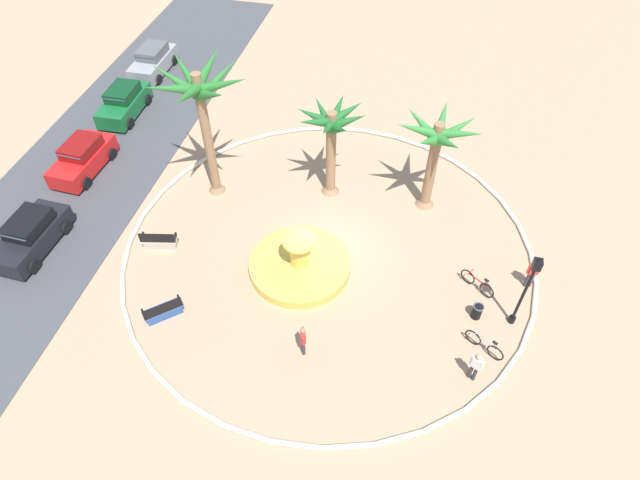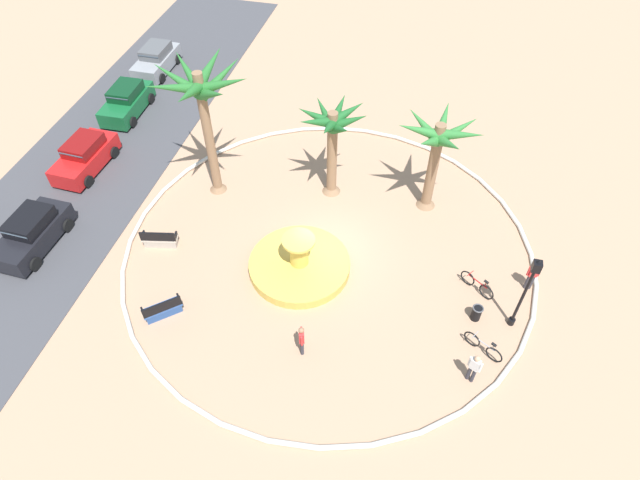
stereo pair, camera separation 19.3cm
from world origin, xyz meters
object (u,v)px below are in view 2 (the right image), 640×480
Objects in this scene: palm_tree_by_curb at (332,132)px; person_pedestrian_stroll at (302,339)px; palm_tree_mid_plaza at (438,145)px; person_cyclist_photo at (533,274)px; bench_west at (163,310)px; trash_bin at (477,313)px; palm_tree_near_fountain at (202,98)px; parked_car_second at (85,156)px; lamppost at (527,288)px; parked_car_leftmost at (32,233)px; fountain at (299,264)px; bicycle_red_frame at (483,347)px; bench_east at (160,240)px; bicycle_by_lamppost at (477,285)px; parked_car_third at (127,101)px; parked_car_rightmost at (156,60)px; person_cyclist_helmet at (474,367)px.

palm_tree_by_curb reaches higher than person_pedestrian_stroll.
palm_tree_mid_plaza is 6.93m from person_cyclist_photo.
bench_west is 2.09× the size of trash_bin.
palm_tree_near_fountain is 8.64m from parked_car_second.
parked_car_second reaches higher than bench_west.
person_cyclist_photo is at bearing -44.46° from trash_bin.
lamppost is (-6.18, -4.15, -1.36)m from palm_tree_mid_plaza.
trash_bin is 0.18× the size of parked_car_leftmost.
lamppost is (-0.74, -9.16, 2.06)m from fountain.
bench_east is at bearing 81.42° from bicycle_red_frame.
bench_west is at bearing 102.12° from lamppost.
parked_car_second reaches higher than bicycle_red_frame.
palm_tree_by_curb is 9.41m from bicycle_by_lamppost.
parked_car_third is (8.58, 20.73, 0.40)m from bicycle_by_lamppost.
person_cyclist_photo is 22.18m from parked_car_leftmost.
parked_car_third is at bearing 67.52° from bicycle_by_lamppost.
bicycle_red_frame is (-1.64, 1.11, -1.97)m from lamppost.
fountain is 0.90× the size of palm_tree_by_curb.
parked_car_second is at bearing 83.18° from person_cyclist_photo.
palm_tree_mid_plaza is 9.03m from bicycle_red_frame.
fountain is 3.13× the size of bicycle_by_lamppost.
fountain is 1.11× the size of parked_car_third.
bench_east is 8.74m from person_pedestrian_stroll.
parked_car_rightmost reaches higher than bench_west.
person_cyclist_photo is (0.68, -2.16, 0.53)m from bicycle_by_lamppost.
parked_car_rightmost is (15.51, 1.28, 0.00)m from parked_car_leftmost.
lamppost reaches higher than person_cyclist_helmet.
bench_west is 12.91m from bicycle_red_frame.
parked_car_second is at bearing 69.26° from person_cyclist_helmet.
bicycle_by_lamppost is 0.88× the size of person_cyclist_photo.
person_cyclist_helmet is 24.41m from parked_car_third.
trash_bin is at bearing -1.43° from person_cyclist_helmet.
bicycle_red_frame is at bearing -173.01° from bicycle_by_lamppost.
palm_tree_mid_plaza reaches higher than bench_east.
bench_west is at bearing 133.09° from palm_tree_mid_plaza.
palm_tree_mid_plaza is at bearing -21.79° from person_pedestrian_stroll.
person_pedestrian_stroll reaches higher than bench_east.
person_pedestrian_stroll is at bearing 112.66° from lamppost.
parked_car_rightmost is at bearing 43.83° from fountain.
palm_tree_near_fountain reaches higher than parked_car_leftmost.
fountain is 1.12× the size of parked_car_rightmost.
bicycle_red_frame is at bearing -134.56° from palm_tree_by_curb.
bench_west is at bearing 109.33° from bicycle_by_lamppost.
lamppost is 24.40m from parked_car_third.
parked_car_second is at bearing 77.74° from lamppost.
parked_car_second is (4.02, 12.75, 0.49)m from fountain.
palm_tree_by_curb reaches higher than parked_car_third.
person_pedestrian_stroll is at bearing -173.88° from palm_tree_by_curb.
lamppost is at bearing -26.96° from person_cyclist_helmet.
lamppost is 0.99× the size of parked_car_third.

